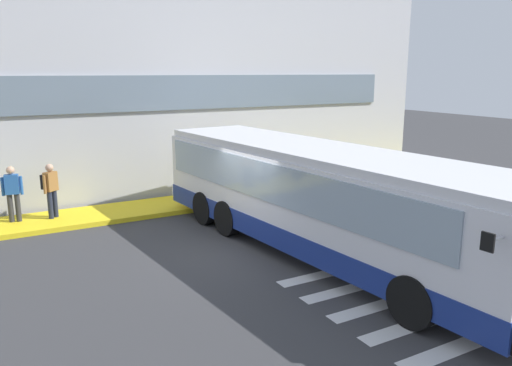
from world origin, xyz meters
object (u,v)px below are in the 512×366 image
(passenger_at_curb_edge, at_px, (50,187))
(safety_bollard_yellow, at_px, (225,197))
(bus_main_foreground, at_px, (319,202))
(passenger_by_doorway, at_px, (13,191))

(passenger_at_curb_edge, height_order, safety_bollard_yellow, passenger_at_curb_edge)
(bus_main_foreground, height_order, passenger_by_doorway, bus_main_foreground)
(passenger_by_doorway, relative_size, safety_bollard_yellow, 1.86)
(safety_bollard_yellow, bearing_deg, passenger_by_doorway, 167.09)
(bus_main_foreground, relative_size, safety_bollard_yellow, 13.07)
(bus_main_foreground, height_order, safety_bollard_yellow, bus_main_foreground)
(bus_main_foreground, relative_size, passenger_by_doorway, 7.02)
(passenger_by_doorway, bearing_deg, passenger_at_curb_edge, -5.60)
(passenger_at_curb_edge, xyz_separation_m, safety_bollard_yellow, (5.20, -1.33, -0.66))
(passenger_by_doorway, xyz_separation_m, safety_bollard_yellow, (6.23, -1.43, -0.63))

